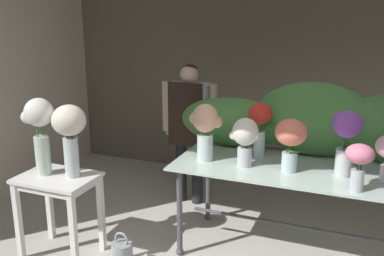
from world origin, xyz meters
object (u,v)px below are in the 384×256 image
at_px(vase_cream_lisianthus_tall, 70,131).
at_px(side_table_white, 58,189).
at_px(florist, 189,119).
at_px(vase_scarlet_tulips, 260,124).
at_px(vase_peach_anemones, 205,127).
at_px(vase_coral_freesia, 291,138).
at_px(vase_rosy_ranunculus, 359,161).
at_px(display_table_glass, 303,180).
at_px(vase_white_roses_tall, 40,128).
at_px(watering_can, 123,255).
at_px(vase_ivory_hydrangea, 245,138).
at_px(vase_violet_snapdragons, 346,137).

bearing_deg(vase_cream_lisianthus_tall, side_table_white, -159.68).
height_order(florist, vase_scarlet_tulips, florist).
height_order(vase_peach_anemones, vase_cream_lisianthus_tall, vase_cream_lisianthus_tall).
bearing_deg(vase_coral_freesia, vase_rosy_ranunculus, -22.35).
xyz_separation_m(display_table_glass, vase_white_roses_tall, (-2.10, -0.75, 0.44)).
height_order(florist, watering_can, florist).
bearing_deg(vase_peach_anemones, display_table_glass, 9.19).
relative_size(vase_ivory_hydrangea, vase_cream_lisianthus_tall, 0.67).
xyz_separation_m(vase_coral_freesia, watering_can, (-1.24, -0.62, -1.00)).
bearing_deg(florist, watering_can, -90.21).
height_order(display_table_glass, vase_scarlet_tulips, vase_scarlet_tulips).
xyz_separation_m(vase_ivory_hydrangea, vase_scarlet_tulips, (0.05, 0.29, 0.06)).
bearing_deg(florist, vase_ivory_hydrangea, -45.07).
relative_size(display_table_glass, vase_peach_anemones, 4.29).
bearing_deg(vase_rosy_ranunculus, side_table_white, -170.71).
height_order(side_table_white, vase_cream_lisianthus_tall, vase_cream_lisianthus_tall).
height_order(vase_ivory_hydrangea, vase_cream_lisianthus_tall, vase_cream_lisianthus_tall).
bearing_deg(vase_white_roses_tall, vase_cream_lisianthus_tall, 10.48).
bearing_deg(watering_can, florist, 89.79).
distance_m(vase_peach_anemones, vase_white_roses_tall, 1.41).
height_order(vase_peach_anemones, vase_white_roses_tall, vase_white_roses_tall).
distance_m(vase_rosy_ranunculus, vase_white_roses_tall, 2.57).
bearing_deg(vase_scarlet_tulips, display_table_glass, -17.46).
distance_m(vase_peach_anemones, vase_coral_freesia, 0.74).
height_order(side_table_white, vase_ivory_hydrangea, vase_ivory_hydrangea).
bearing_deg(vase_coral_freesia, florist, 145.52).
distance_m(side_table_white, vase_scarlet_tulips, 1.86).
bearing_deg(watering_can, vase_rosy_ranunculus, 12.62).
relative_size(vase_violet_snapdragons, vase_scarlet_tulips, 1.08).
relative_size(vase_rosy_ranunculus, vase_scarlet_tulips, 0.73).
xyz_separation_m(vase_peach_anemones, watering_can, (-0.51, -0.62, -1.02)).
bearing_deg(display_table_glass, vase_coral_freesia, -125.42).
height_order(florist, vase_white_roses_tall, florist).
bearing_deg(vase_coral_freesia, vase_cream_lisianthus_tall, -162.02).
distance_m(side_table_white, vase_violet_snapdragons, 2.44).
bearing_deg(florist, vase_violet_snapdragons, -25.29).
bearing_deg(florist, vase_scarlet_tulips, -32.22).
bearing_deg(side_table_white, vase_peach_anemones, 28.64).
distance_m(florist, vase_ivory_hydrangea, 1.23).
bearing_deg(vase_ivory_hydrangea, florist, 134.93).
distance_m(vase_white_roses_tall, watering_can, 1.29).
bearing_deg(vase_ivory_hydrangea, watering_can, -145.30).
bearing_deg(watering_can, display_table_glass, 29.39).
distance_m(vase_violet_snapdragons, vase_cream_lisianthus_tall, 2.24).
bearing_deg(vase_white_roses_tall, vase_coral_freesia, 17.00).
height_order(vase_ivory_hydrangea, vase_scarlet_tulips, vase_scarlet_tulips).
bearing_deg(display_table_glass, vase_violet_snapdragons, -12.77).
bearing_deg(vase_rosy_ranunculus, vase_peach_anemones, 170.04).
height_order(vase_rosy_ranunculus, vase_cream_lisianthus_tall, vase_cream_lisianthus_tall).
bearing_deg(vase_ivory_hydrangea, vase_violet_snapdragons, 5.96).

